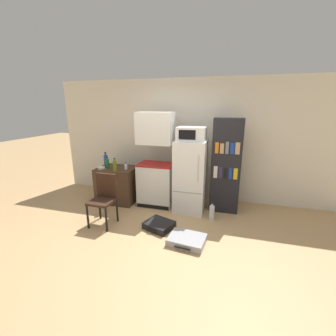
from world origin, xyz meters
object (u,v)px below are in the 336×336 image
at_px(kitchen_hutch, 156,164).
at_px(microwave, 192,134).
at_px(bookshelf, 226,166).
at_px(water_bottle_front, 212,212).
at_px(bottle_olive_oil, 115,166).
at_px(suitcase_large_flat, 159,225).
at_px(bottle_green_tall, 107,163).
at_px(suitcase_small_flat, 187,240).
at_px(bowl, 101,168).
at_px(chair, 104,195).
at_px(bottle_clear_short, 126,167).
at_px(refrigerator, 190,176).
at_px(bottle_blue_soda, 106,160).
at_px(side_table, 118,184).

distance_m(kitchen_hutch, microwave, 0.99).
height_order(bookshelf, water_bottle_front, bookshelf).
relative_size(microwave, bookshelf, 0.29).
xyz_separation_m(microwave, bottle_olive_oil, (-1.51, -0.26, -0.67)).
bearing_deg(suitcase_large_flat, bookshelf, 64.74).
bearing_deg(bottle_olive_oil, suitcase_large_flat, -28.71).
bearing_deg(bottle_green_tall, suitcase_small_flat, -29.98).
bearing_deg(suitcase_small_flat, bottle_olive_oil, 157.49).
height_order(bottle_green_tall, bowl, bottle_green_tall).
bearing_deg(bowl, chair, -56.74).
relative_size(kitchen_hutch, bottle_clear_short, 13.51).
xyz_separation_m(refrigerator, bottle_blue_soda, (-1.91, 0.07, 0.18)).
xyz_separation_m(bottle_olive_oil, water_bottle_front, (1.99, -0.06, -0.74)).
bearing_deg(suitcase_small_flat, side_table, 152.75).
relative_size(microwave, bottle_olive_oil, 1.91).
relative_size(refrigerator, bottle_green_tall, 5.84).
height_order(bookshelf, suitcase_large_flat, bookshelf).
height_order(suitcase_large_flat, water_bottle_front, water_bottle_front).
xyz_separation_m(refrigerator, suitcase_large_flat, (-0.37, -0.88, -0.66)).
distance_m(bowl, water_bottle_front, 2.45).
bearing_deg(microwave, suitcase_small_flat, -81.63).
xyz_separation_m(bottle_blue_soda, bowl, (0.03, -0.24, -0.11)).
height_order(microwave, chair, microwave).
bearing_deg(refrigerator, suitcase_large_flat, -112.98).
relative_size(bottle_green_tall, water_bottle_front, 0.70).
distance_m(bottle_clear_short, water_bottle_front, 1.97).
bearing_deg(microwave, bottle_blue_soda, 177.71).
relative_size(bottle_clear_short, water_bottle_front, 0.41).
relative_size(kitchen_hutch, suitcase_small_flat, 3.26).
relative_size(side_table, kitchen_hutch, 0.42).
bearing_deg(water_bottle_front, microwave, 145.79).
bearing_deg(bottle_blue_soda, suitcase_large_flat, -31.95).
bearing_deg(chair, kitchen_hutch, 59.30).
height_order(refrigerator, suitcase_small_flat, refrigerator).
xyz_separation_m(bookshelf, bottle_blue_soda, (-2.58, -0.08, -0.03)).
relative_size(bottle_olive_oil, bottle_clear_short, 1.94).
relative_size(bowl, suitcase_small_flat, 0.26).
bearing_deg(suitcase_small_flat, chair, 177.43).
xyz_separation_m(kitchen_hutch, bottle_green_tall, (-1.06, -0.12, -0.02)).
xyz_separation_m(bookshelf, bottle_green_tall, (-2.46, -0.22, -0.06)).
distance_m(bottle_green_tall, suitcase_large_flat, 1.83).
bearing_deg(bottle_olive_oil, bottle_green_tall, 144.75).
xyz_separation_m(bookshelf, water_bottle_front, (-0.19, -0.48, -0.78)).
bearing_deg(suitcase_small_flat, bottle_green_tall, 156.54).
bearing_deg(bottle_olive_oil, bottle_clear_short, 51.59).
xyz_separation_m(side_table, bottle_green_tall, (-0.18, -0.06, 0.48)).
bearing_deg(side_table, bookshelf, 3.97).
distance_m(bottle_green_tall, bottle_clear_short, 0.44).
height_order(bowl, water_bottle_front, bowl).
relative_size(kitchen_hutch, refrigerator, 1.36).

